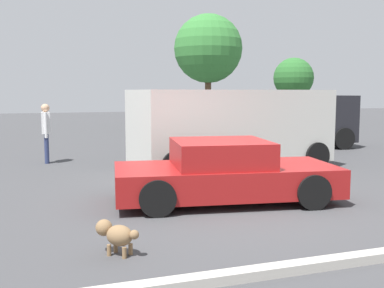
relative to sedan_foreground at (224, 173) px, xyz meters
name	(u,v)px	position (x,y,z in m)	size (l,w,h in m)	color
ground_plane	(231,205)	(0.02, -0.30, -0.55)	(80.00, 80.00, 0.00)	#424244
sedan_foreground	(224,173)	(0.00, 0.00, 0.00)	(4.44, 2.46, 1.19)	maroon
dog	(116,234)	(-2.47, -2.25, -0.28)	(0.51, 0.50, 0.45)	olive
van_white	(232,127)	(1.60, 3.26, 0.62)	(5.49, 2.67, 2.16)	silver
suv_dark	(291,119)	(5.69, 7.06, 0.52)	(4.76, 2.50, 1.97)	black
pedestrian	(46,128)	(-3.12, 6.09, 0.50)	(0.25, 0.57, 1.76)	navy
parking_curb	(338,261)	(0.02, -3.52, -0.49)	(9.61, 0.20, 0.12)	#B7B2A8
tree_back_left	(208,49)	(6.48, 17.93, 4.08)	(4.07, 4.07, 6.69)	brown
tree_back_center	(294,78)	(15.12, 22.50, 2.56)	(3.01, 3.01, 4.64)	brown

